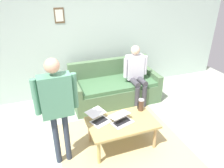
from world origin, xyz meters
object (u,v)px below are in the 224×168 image
at_px(couch, 114,88).
at_px(person_standing, 57,101).
at_px(laptop_left, 99,118).
at_px(french_press, 141,105).
at_px(coffee_table, 122,124).
at_px(laptop_center, 121,120).
at_px(person_seated, 136,72).

distance_m(couch, person_standing, 2.13).
distance_m(laptop_left, french_press, 0.78).
bearing_deg(laptop_left, french_press, -176.91).
bearing_deg(laptop_left, couch, -120.54).
xyz_separation_m(coffee_table, french_press, (-0.44, -0.20, 0.16)).
bearing_deg(couch, laptop_left, 59.46).
bearing_deg(laptop_center, coffee_table, -161.98).
height_order(french_press, person_seated, person_seated).
xyz_separation_m(couch, person_standing, (1.37, 1.44, 0.76)).
distance_m(couch, laptop_center, 1.51).
bearing_deg(french_press, person_standing, 8.63).
distance_m(laptop_left, laptop_center, 0.36).
distance_m(laptop_center, person_standing, 1.10).
height_order(couch, laptop_center, couch).
bearing_deg(coffee_table, french_press, -155.78).
height_order(french_press, person_standing, person_standing).
xyz_separation_m(couch, french_press, (-0.02, 1.23, 0.27)).
bearing_deg(coffee_table, laptop_left, -24.52).
bearing_deg(laptop_center, couch, -106.57).
relative_size(laptop_left, person_standing, 0.26).
height_order(coffee_table, person_seated, person_seated).
distance_m(coffee_table, laptop_left, 0.38).
xyz_separation_m(couch, laptop_center, (0.43, 1.43, 0.20)).
relative_size(french_press, person_seated, 0.19).
height_order(laptop_center, person_standing, person_standing).
xyz_separation_m(laptop_left, french_press, (-0.77, -0.04, 0.06)).
bearing_deg(coffee_table, couch, -106.15).
height_order(couch, laptop_left, couch).
distance_m(french_press, person_standing, 1.49).
height_order(couch, person_seated, person_seated).
distance_m(person_standing, person_seated, 2.19).
xyz_separation_m(couch, coffee_table, (0.41, 1.43, 0.11)).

